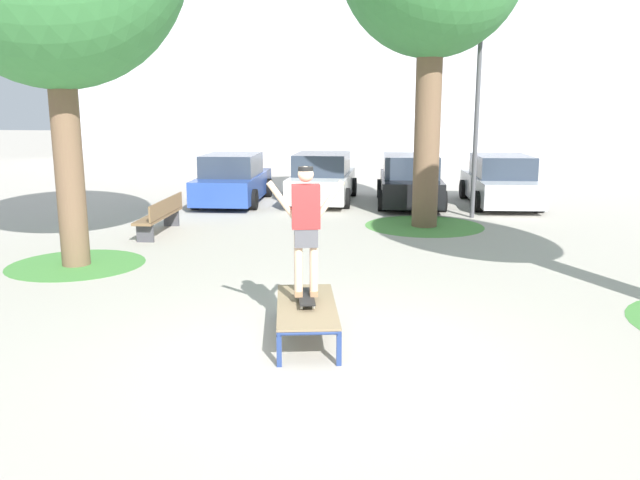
{
  "coord_description": "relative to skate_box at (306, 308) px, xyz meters",
  "views": [
    {
      "loc": [
        0.82,
        -7.47,
        3.04
      ],
      "look_at": [
        -0.3,
        2.05,
        1.0
      ],
      "focal_mm": 36.59,
      "sensor_mm": 36.0,
      "label": 1
    }
  ],
  "objects": [
    {
      "name": "car_silver",
      "position": [
        4.2,
        11.81,
        0.28
      ],
      "size": [
        2.11,
        4.3,
        1.5
      ],
      "color": "#B7BABF",
      "rests_on": "ground"
    },
    {
      "name": "car_blue",
      "position": [
        -3.83,
        11.3,
        0.28
      ],
      "size": [
        2.03,
        4.26,
        1.5
      ],
      "color": "#28479E",
      "rests_on": "ground"
    },
    {
      "name": "ground_plane",
      "position": [
        0.3,
        -0.55,
        -0.41
      ],
      "size": [
        120.0,
        120.0,
        0.0
      ],
      "primitive_type": "plane",
      "color": "#B2AA9E"
    },
    {
      "name": "grass_patch_near_left",
      "position": [
        -4.9,
        3.39,
        -0.41
      ],
      "size": [
        2.56,
        2.56,
        0.01
      ],
      "primitive_type": "cylinder",
      "color": "#47893D",
      "rests_on": "ground"
    },
    {
      "name": "park_bench",
      "position": [
        -4.34,
        6.46,
        0.03
      ],
      "size": [
        0.53,
        2.42,
        0.83
      ],
      "color": "brown",
      "rests_on": "ground"
    },
    {
      "name": "grass_patch_mid_back",
      "position": [
        1.83,
        8.15,
        -0.41
      ],
      "size": [
        2.95,
        2.95,
        0.01
      ],
      "primitive_type": "cylinder",
      "color": "#519342",
      "rests_on": "ground"
    },
    {
      "name": "skateboard",
      "position": [
        -0.01,
        0.08,
        0.12
      ],
      "size": [
        0.35,
        0.82,
        0.09
      ],
      "color": "black",
      "rests_on": "skate_box"
    },
    {
      "name": "car_black",
      "position": [
        1.52,
        11.61,
        0.28
      ],
      "size": [
        2.05,
        4.26,
        1.5
      ],
      "color": "black",
      "rests_on": "ground"
    },
    {
      "name": "light_post",
      "position": [
        3.15,
        9.53,
        3.41
      ],
      "size": [
        0.36,
        0.36,
        5.83
      ],
      "color": "#4C4C51",
      "rests_on": "ground"
    },
    {
      "name": "skater",
      "position": [
        -0.01,
        0.08,
        1.12
      ],
      "size": [
        1.0,
        0.34,
        1.69
      ],
      "color": "beige",
      "rests_on": "skateboard"
    },
    {
      "name": "skate_box",
      "position": [
        0.0,
        0.0,
        0.0
      ],
      "size": [
        1.07,
        2.0,
        0.46
      ],
      "color": "navy",
      "rests_on": "ground"
    },
    {
      "name": "building_facade",
      "position": [
        4.02,
        29.05,
        5.1
      ],
      "size": [
        41.89,
        4.0,
        11.02
      ],
      "primitive_type": "cube",
      "color": "silver",
      "rests_on": "ground"
    },
    {
      "name": "car_white",
      "position": [
        -1.16,
        11.9,
        0.28
      ],
      "size": [
        1.95,
        4.21,
        1.5
      ],
      "color": "silver",
      "rests_on": "ground"
    }
  ]
}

